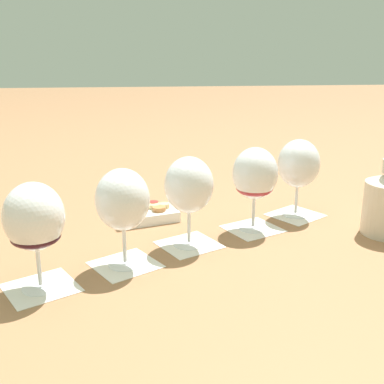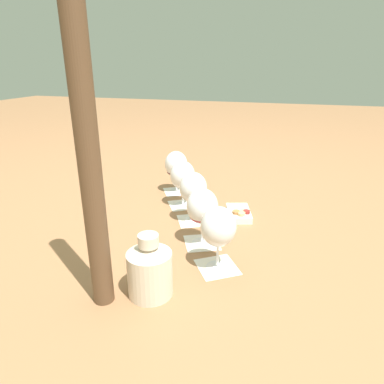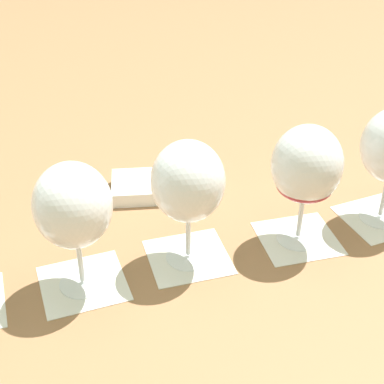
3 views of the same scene
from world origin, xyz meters
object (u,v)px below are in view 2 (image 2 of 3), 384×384
Objects in this scene: wine_glass_4 at (176,166)px; wine_glass_1 at (202,208)px; wine_glass_2 at (193,190)px; ceramic_vase at (150,269)px; umbrella_pole at (88,154)px; wine_glass_0 at (218,229)px; wine_glass_3 at (183,177)px; snack_dish at (239,213)px.

wine_glass_1 is at bearing -151.21° from wine_glass_4.
wine_glass_1 is at bearing -153.68° from wine_glass_2.
wine_glass_1 is 0.29m from ceramic_vase.
wine_glass_2 is at bearing 26.32° from wine_glass_1.
umbrella_pole is at bearing 119.01° from ceramic_vase.
wine_glass_0 and wine_glass_4 have the same top height.
wine_glass_1 is at bearing 32.40° from wine_glass_0.
wine_glass_2 is 0.44m from ceramic_vase.
wine_glass_2 is 0.25× the size of umbrella_pole.
wine_glass_2 is 0.15m from wine_glass_3.
wine_glass_0 reaches higher than snack_dish.
wine_glass_0 is 0.47m from wine_glass_3.
wine_glass_4 is at bearing 5.47° from umbrella_pole.
wine_glass_1 is 1.00× the size of wine_glass_2.
ceramic_vase is (-0.70, -0.17, -0.05)m from wine_glass_4.
wine_glass_1 is 0.27m from snack_dish.
ceramic_vase is 0.22× the size of umbrella_pole.
wine_glass_4 is at bearing 28.79° from wine_glass_1.
wine_glass_3 is at bearing 9.85° from ceramic_vase.
wine_glass_2 is 1.00× the size of wine_glass_4.
wine_glass_2 is at bearing -147.89° from wine_glass_3.
wine_glass_4 is (0.27, 0.16, 0.00)m from wine_glass_2.
wine_glass_0 is 0.22m from ceramic_vase.
snack_dish is (0.36, -0.00, -0.11)m from wine_glass_0.
snack_dish is at bearing -100.71° from wine_glass_3.
wine_glass_2 is at bearing 2.30° from ceramic_vase.
wine_glass_3 is (0.13, 0.08, -0.00)m from wine_glass_2.
wine_glass_4 is 1.14× the size of snack_dish.
wine_glass_1 reaches higher than snack_dish.
wine_glass_2 is 1.00× the size of wine_glass_3.
wine_glass_0 is 0.31m from wine_glass_2.
wine_glass_0 is 1.00× the size of wine_glass_3.
wine_glass_2 is 1.14× the size of snack_dish.
snack_dish is (0.23, -0.08, -0.11)m from wine_glass_1.
wine_glass_0 is at bearing -150.37° from wine_glass_4.
ceramic_vase is (-0.28, 0.06, -0.05)m from wine_glass_1.
wine_glass_2 reaches higher than ceramic_vase.
ceramic_vase is at bearing 164.96° from snack_dish.
wine_glass_3 is at bearing -0.21° from umbrella_pole.
ceramic_vase reaches higher than snack_dish.
wine_glass_1 is 0.48m from wine_glass_4.
wine_glass_2 is (0.15, 0.07, -0.00)m from wine_glass_1.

